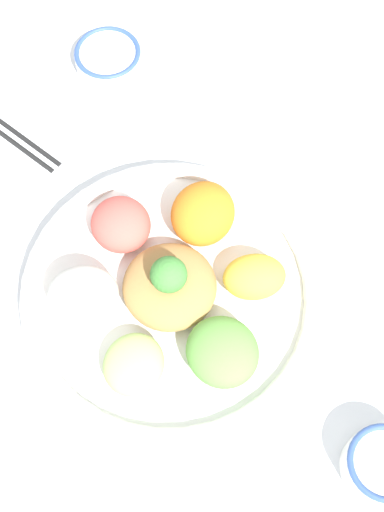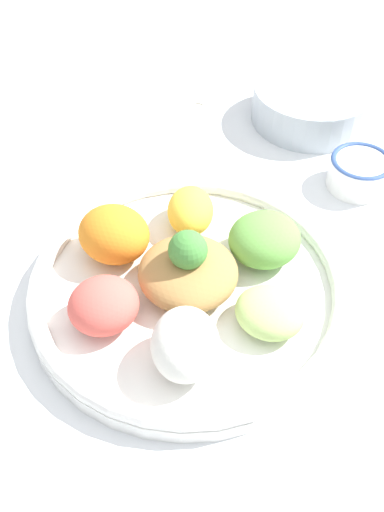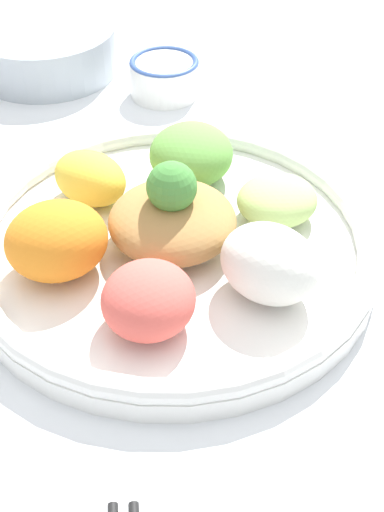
{
  "view_description": "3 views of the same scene",
  "coord_description": "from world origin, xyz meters",
  "px_view_note": "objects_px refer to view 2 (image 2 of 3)",
  "views": [
    {
      "loc": [
        -0.23,
        0.15,
        0.84
      ],
      "look_at": [
        0.03,
        -0.06,
        0.09
      ],
      "focal_mm": 50.0,
      "sensor_mm": 36.0,
      "label": 1
    },
    {
      "loc": [
        0.26,
        0.36,
        0.55
      ],
      "look_at": [
        0.03,
        -0.02,
        0.07
      ],
      "focal_mm": 42.0,
      "sensor_mm": 36.0,
      "label": 2
    },
    {
      "loc": [
        0.52,
        0.04,
        0.43
      ],
      "look_at": [
        0.08,
        -0.01,
        0.05
      ],
      "focal_mm": 50.0,
      "sensor_mm": 36.0,
      "label": 3
    }
  ],
  "objects_px": {
    "salad_platter": "(187,282)",
    "serving_spoon_extra": "(200,102)",
    "side_serving_bowl": "(312,101)",
    "sauce_bowl_red": "(360,171)"
  },
  "relations": [
    {
      "from": "salad_platter",
      "to": "side_serving_bowl",
      "type": "height_order",
      "value": "salad_platter"
    },
    {
      "from": "side_serving_bowl",
      "to": "serving_spoon_extra",
      "type": "xyz_separation_m",
      "value": [
        0.13,
        -0.13,
        -0.03
      ]
    },
    {
      "from": "serving_spoon_extra",
      "to": "sauce_bowl_red",
      "type": "bearing_deg",
      "value": -111.73
    },
    {
      "from": "serving_spoon_extra",
      "to": "salad_platter",
      "type": "bearing_deg",
      "value": -160.95
    },
    {
      "from": "salad_platter",
      "to": "serving_spoon_extra",
      "type": "bearing_deg",
      "value": -124.29
    },
    {
      "from": "salad_platter",
      "to": "sauce_bowl_red",
      "type": "relative_size",
      "value": 4.3
    },
    {
      "from": "side_serving_bowl",
      "to": "sauce_bowl_red",
      "type": "bearing_deg",
      "value": 73.83
    },
    {
      "from": "sauce_bowl_red",
      "to": "side_serving_bowl",
      "type": "relative_size",
      "value": 0.46
    },
    {
      "from": "salad_platter",
      "to": "serving_spoon_extra",
      "type": "xyz_separation_m",
      "value": [
        -0.23,
        -0.34,
        -0.02
      ]
    },
    {
      "from": "salad_platter",
      "to": "side_serving_bowl",
      "type": "relative_size",
      "value": 1.99
    }
  ]
}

